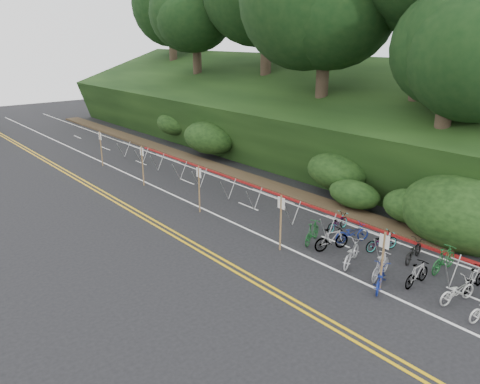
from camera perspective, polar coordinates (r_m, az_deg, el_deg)
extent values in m
plane|color=black|center=(17.24, 15.40, -12.87)|extent=(120.00, 120.00, 0.00)
cube|color=gold|center=(22.55, -9.19, -4.69)|extent=(0.12, 80.00, 0.01)
cube|color=gold|center=(22.69, -8.54, -4.50)|extent=(0.12, 80.00, 0.01)
cube|color=silver|center=(24.16, -2.78, -2.86)|extent=(0.12, 80.00, 0.01)
cube|color=silver|center=(26.73, 4.41, -0.76)|extent=(0.12, 80.00, 0.01)
cube|color=silver|center=(18.88, 26.04, -11.29)|extent=(0.10, 1.60, 0.01)
cube|color=silver|center=(21.55, 11.53, -5.96)|extent=(0.10, 1.60, 0.01)
cube|color=silver|center=(25.39, 1.00, -1.76)|extent=(0.10, 1.60, 0.01)
cube|color=silver|center=(29.95, -6.52, 1.30)|extent=(0.10, 1.60, 0.01)
cube|color=silver|center=(34.95, -11.98, 3.51)|extent=(0.10, 1.60, 0.01)
cube|color=silver|center=(40.22, -16.06, 5.13)|extent=(0.10, 1.60, 0.01)
cube|color=silver|center=(45.67, -19.19, 6.35)|extent=(0.10, 1.60, 0.01)
cube|color=maroon|center=(28.42, 2.34, 0.56)|extent=(0.25, 28.00, 0.10)
cube|color=black|center=(40.16, 1.09, 9.89)|extent=(12.32, 44.00, 9.11)
cube|color=#382819|center=(36.52, -7.42, 4.52)|extent=(1.40, 44.00, 0.16)
ellipsoid|color=#284C19|center=(23.86, 19.79, -1.60)|extent=(2.00, 2.80, 1.60)
ellipsoid|color=#284C19|center=(27.00, 11.74, 2.53)|extent=(2.60, 3.64, 2.08)
ellipsoid|color=#284C19|center=(31.65, 4.68, 6.01)|extent=(2.20, 3.08, 1.76)
ellipsoid|color=#284C19|center=(35.34, -3.83, 6.63)|extent=(3.00, 4.20, 2.40)
ellipsoid|color=#284C19|center=(40.59, -8.09, 8.27)|extent=(2.40, 3.36, 1.92)
ellipsoid|color=#284C19|center=(44.53, -9.47, 9.98)|extent=(2.80, 3.92, 2.24)
ellipsoid|color=#284C19|center=(25.27, 13.74, -0.25)|extent=(1.80, 2.52, 1.44)
ellipsoid|color=#284C19|center=(34.94, 1.03, 8.27)|extent=(3.20, 4.48, 2.56)
ellipsoid|color=black|center=(23.45, 26.05, -2.33)|extent=(5.28, 6.16, 3.52)
cylinder|color=#2D2319|center=(25.11, 23.18, 5.37)|extent=(0.77, 0.77, 5.06)
ellipsoid|color=black|center=(24.61, 24.57, 15.84)|extent=(6.92, 6.92, 6.57)
cylinder|color=#2D2319|center=(28.37, 20.73, 11.50)|extent=(0.83, 0.83, 6.22)
cylinder|color=#2D2319|center=(31.05, 9.92, 11.97)|extent=(0.81, 0.81, 5.83)
ellipsoid|color=black|center=(30.94, 10.51, 21.97)|extent=(8.30, 8.30, 7.88)
cylinder|color=#2D2319|center=(38.29, 3.15, 15.02)|extent=(0.85, 0.85, 6.61)
cylinder|color=#2D2319|center=(43.96, -5.19, 14.13)|extent=(0.79, 0.79, 5.45)
ellipsoid|color=black|center=(43.87, -5.39, 20.53)|extent=(7.26, 7.26, 6.90)
cylinder|color=#2D2319|center=(51.95, -8.12, 15.89)|extent=(0.83, 0.83, 6.22)
ellipsoid|color=black|center=(52.02, -8.43, 22.17)|extent=(8.64, 8.64, 8.21)
cylinder|color=#97989A|center=(18.60, 23.95, -9.34)|extent=(0.61, 0.04, 1.19)
cylinder|color=#97989A|center=(19.06, 24.73, -8.77)|extent=(0.61, 0.04, 1.19)
cylinder|color=#97989A|center=(20.48, 13.73, -3.96)|extent=(0.05, 3.00, 0.05)
cylinder|color=#97989A|center=(19.78, 16.36, -6.84)|extent=(0.58, 0.04, 1.13)
cylinder|color=#97989A|center=(20.21, 17.26, -6.37)|extent=(0.58, 0.04, 1.13)
cylinder|color=#97989A|center=(21.28, 10.15, -4.52)|extent=(0.58, 0.04, 1.13)
cylinder|color=#97989A|center=(21.69, 11.11, -4.13)|extent=(0.58, 0.04, 1.13)
cylinder|color=#97989A|center=(23.55, 4.01, -0.48)|extent=(0.05, 3.00, 0.05)
cylinder|color=#97989A|center=(22.64, 5.91, -2.89)|extent=(0.58, 0.04, 1.13)
cylinder|color=#97989A|center=(23.02, 6.89, -2.56)|extent=(0.58, 0.04, 1.13)
cylinder|color=#97989A|center=(24.54, 1.25, -1.07)|extent=(0.58, 0.04, 1.13)
cylinder|color=#97989A|center=(24.89, 2.23, -0.80)|extent=(0.58, 0.04, 1.13)
cylinder|color=#97989A|center=(27.20, -3.28, 2.14)|extent=(0.05, 3.00, 0.05)
cylinder|color=#97989A|center=(26.15, -1.91, 0.16)|extent=(0.58, 0.04, 1.13)
cylinder|color=#97989A|center=(26.48, -0.96, 0.41)|extent=(0.58, 0.04, 1.13)
cylinder|color=#97989A|center=(28.31, -5.40, 1.53)|extent=(0.58, 0.04, 1.13)
cylinder|color=#97989A|center=(28.61, -4.48, 1.74)|extent=(0.58, 0.04, 1.13)
cylinder|color=#97989A|center=(31.23, -8.78, 4.10)|extent=(0.05, 3.00, 0.05)
cylinder|color=#97989A|center=(30.08, -7.79, 2.46)|extent=(0.58, 0.04, 1.13)
cylinder|color=#97989A|center=(30.37, -6.90, 2.65)|extent=(0.58, 0.04, 1.13)
cylinder|color=#97989A|center=(32.41, -10.45, 3.48)|extent=(0.58, 0.04, 1.13)
cylinder|color=#97989A|center=(32.68, -9.60, 3.66)|extent=(0.58, 0.04, 1.13)
cylinder|color=#97989A|center=(35.50, -13.01, 5.57)|extent=(0.05, 3.00, 0.05)
cylinder|color=#97989A|center=(34.29, -12.28, 4.19)|extent=(0.58, 0.04, 1.13)
cylinder|color=#97989A|center=(34.54, -11.46, 4.35)|extent=(0.58, 0.04, 1.13)
cylinder|color=#97989A|center=(36.74, -14.34, 4.97)|extent=(0.58, 0.04, 1.13)
cylinder|color=#97989A|center=(36.97, -13.56, 5.12)|extent=(0.58, 0.04, 1.13)
cylinder|color=brown|center=(17.54, 16.94, -8.18)|extent=(0.08, 0.08, 2.30)
cube|color=silver|center=(17.21, 17.19, -5.79)|extent=(0.02, 0.40, 0.50)
cylinder|color=brown|center=(19.94, 4.97, -3.79)|extent=(0.08, 0.08, 2.50)
cube|color=silver|center=(19.62, 5.05, -1.36)|extent=(0.02, 0.40, 0.50)
cylinder|color=brown|center=(24.29, -5.00, 0.33)|extent=(0.08, 0.08, 2.50)
cube|color=silver|center=(24.02, -5.06, 2.37)|extent=(0.02, 0.40, 0.50)
cylinder|color=brown|center=(29.22, -11.78, 3.13)|extent=(0.08, 0.08, 2.50)
cube|color=silver|center=(29.00, -11.90, 4.85)|extent=(0.02, 0.40, 0.50)
cylinder|color=brown|center=(34.50, -16.57, 5.08)|extent=(0.08, 0.08, 2.50)
cube|color=silver|center=(34.31, -16.71, 6.54)|extent=(0.02, 0.40, 0.50)
imported|color=navy|center=(18.00, 16.68, -9.99)|extent=(1.27, 1.76, 0.88)
imported|color=beige|center=(18.09, 24.96, -10.87)|extent=(0.92, 1.75, 0.87)
imported|color=slate|center=(19.14, 26.66, -9.41)|extent=(0.46, 1.56, 0.93)
imported|color=slate|center=(18.65, 20.79, -9.31)|extent=(0.44, 1.55, 0.93)
imported|color=#144C1E|center=(20.04, 23.61, -7.53)|extent=(0.49, 1.73, 1.04)
imported|color=#9E9EA3|center=(18.75, 16.78, -8.61)|extent=(0.82, 1.70, 0.99)
imported|color=black|center=(20.54, 20.39, -6.73)|extent=(0.89, 1.75, 0.88)
imported|color=#9E9EA3|center=(19.48, 13.40, -7.25)|extent=(1.27, 1.98, 0.98)
imported|color=slate|center=(21.04, 16.87, -5.79)|extent=(1.01, 1.70, 0.84)
imported|color=slate|center=(20.53, 11.11, -5.67)|extent=(0.95, 1.75, 1.01)
imported|color=navy|center=(21.54, 13.51, -4.85)|extent=(1.12, 1.77, 0.88)
imported|color=#144C1E|center=(21.10, 8.79, -4.87)|extent=(1.05, 1.72, 1.00)
imported|color=slate|center=(22.58, 11.78, -3.66)|extent=(0.70, 1.66, 0.85)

